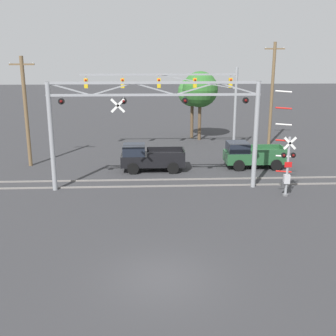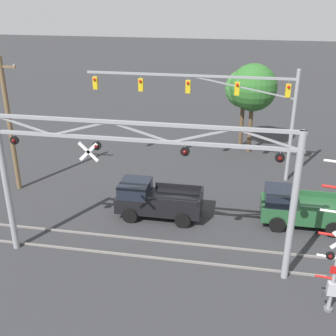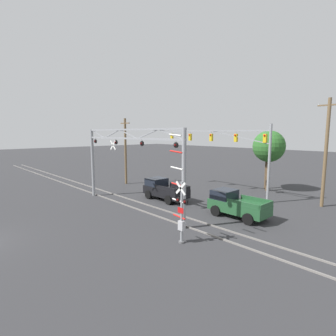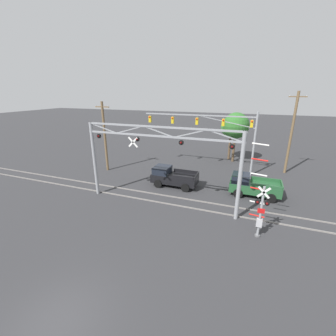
{
  "view_description": "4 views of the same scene",
  "coord_description": "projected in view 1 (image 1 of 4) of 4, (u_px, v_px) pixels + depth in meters",
  "views": [
    {
      "loc": [
        -0.44,
        -14.47,
        8.45
      ],
      "look_at": [
        0.75,
        9.66,
        1.74
      ],
      "focal_mm": 45.0,
      "sensor_mm": 36.0,
      "label": 1
    },
    {
      "loc": [
        4.02,
        -4.51,
        11.7
      ],
      "look_at": [
        0.65,
        13.9,
        3.56
      ],
      "focal_mm": 45.0,
      "sensor_mm": 36.0,
      "label": 2
    },
    {
      "loc": [
        18.0,
        -1.21,
        6.37
      ],
      "look_at": [
        1.61,
        14.1,
        3.36
      ],
      "focal_mm": 28.0,
      "sensor_mm": 36.0,
      "label": 3
    },
    {
      "loc": [
        6.76,
        -4.74,
        9.22
      ],
      "look_at": [
        -0.22,
        13.83,
        2.43
      ],
      "focal_mm": 24.0,
      "sensor_mm": 36.0,
      "label": 4
    }
  ],
  "objects": [
    {
      "name": "pickup_truck_following",
      "position": [
        252.0,
        155.0,
        31.56
      ],
      "size": [
        4.47,
        2.24,
        1.94
      ],
      "color": "#23512D",
      "rests_on": "ground_plane"
    },
    {
      "name": "crossing_signal_mast",
      "position": [
        287.0,
        164.0,
        25.01
      ],
      "size": [
        1.49,
        0.35,
        6.33
      ],
      "color": "gray",
      "rests_on": "ground_plane"
    },
    {
      "name": "ground_plane",
      "position": [
        161.0,
        279.0,
        16.21
      ],
      "size": [
        200.0,
        200.0,
        0.0
      ],
      "primitive_type": "plane",
      "color": "#303033"
    },
    {
      "name": "rail_track_near",
      "position": [
        155.0,
        186.0,
        27.17
      ],
      "size": [
        80.0,
        0.08,
        0.1
      ],
      "primitive_type": "cube",
      "color": "gray",
      "rests_on": "ground_plane"
    },
    {
      "name": "traffic_signal_span",
      "position": [
        191.0,
        92.0,
        35.59
      ],
      "size": [
        13.25,
        0.39,
        7.19
      ],
      "color": "gray",
      "rests_on": "ground_plane"
    },
    {
      "name": "utility_pole_left",
      "position": [
        26.0,
        111.0,
        31.15
      ],
      "size": [
        1.8,
        0.28,
        8.15
      ],
      "color": "brown",
      "rests_on": "ground_plane"
    },
    {
      "name": "background_tree_far_left_verge",
      "position": [
        200.0,
        90.0,
        40.42
      ],
      "size": [
        3.43,
        3.43,
        6.65
      ],
      "color": "brown",
      "rests_on": "ground_plane"
    },
    {
      "name": "pickup_truck_lead",
      "position": [
        149.0,
        158.0,
        30.75
      ],
      "size": [
        4.6,
        2.24,
        1.94
      ],
      "color": "black",
      "rests_on": "ground_plane"
    },
    {
      "name": "rail_track_far",
      "position": [
        155.0,
        180.0,
        28.55
      ],
      "size": [
        80.0,
        0.08,
        0.1
      ],
      "primitive_type": "cube",
      "color": "gray",
      "rests_on": "ground_plane"
    },
    {
      "name": "background_tree_beyond_span",
      "position": [
        192.0,
        92.0,
        41.41
      ],
      "size": [
        2.87,
        2.87,
        6.05
      ],
      "color": "brown",
      "rests_on": "ground_plane"
    },
    {
      "name": "utility_pole_right",
      "position": [
        272.0,
        93.0,
        38.3
      ],
      "size": [
        1.8,
        0.28,
        9.28
      ],
      "color": "brown",
      "rests_on": "ground_plane"
    },
    {
      "name": "crossing_gantry",
      "position": [
        154.0,
        120.0,
        25.73
      ],
      "size": [
        12.94,
        0.31,
        6.71
      ],
      "color": "gray",
      "rests_on": "ground_plane"
    }
  ]
}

